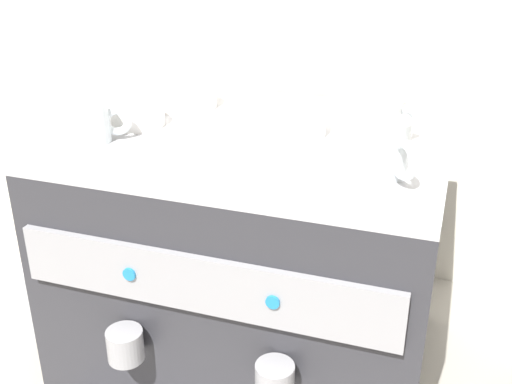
% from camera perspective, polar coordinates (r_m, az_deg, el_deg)
% --- Properties ---
extents(ground_plane, '(4.00, 4.00, 0.00)m').
position_cam_1_polar(ground_plane, '(1.27, 0.00, -14.52)').
color(ground_plane, '#9E998E').
extents(tiled_backsplash_wall, '(2.80, 0.03, 0.98)m').
position_cam_1_polar(tiled_backsplash_wall, '(1.41, 5.41, 11.79)').
color(tiled_backsplash_wall, silver).
rests_on(tiled_backsplash_wall, ground_plane).
extents(espresso_machine, '(0.62, 0.59, 0.46)m').
position_cam_1_polar(espresso_machine, '(1.13, -0.07, -5.76)').
color(espresso_machine, '#2D2D33').
rests_on(espresso_machine, ground_plane).
extents(ceramic_cup_0, '(0.09, 0.10, 0.08)m').
position_cam_1_polar(ceramic_cup_0, '(0.88, 11.71, 3.87)').
color(ceramic_cup_0, silver).
rests_on(ceramic_cup_0, espresso_machine).
extents(ceramic_cup_1, '(0.09, 0.07, 0.07)m').
position_cam_1_polar(ceramic_cup_1, '(1.00, 11.37, 6.08)').
color(ceramic_cup_1, silver).
rests_on(ceramic_cup_1, espresso_machine).
extents(ceramic_cup_2, '(0.10, 0.07, 0.06)m').
position_cam_1_polar(ceramic_cup_2, '(1.03, -14.81, 6.12)').
color(ceramic_cup_2, silver).
rests_on(ceramic_cup_2, espresso_machine).
extents(ceramic_bowl_0, '(0.12, 0.12, 0.04)m').
position_cam_1_polar(ceramic_bowl_0, '(1.18, -6.46, 8.67)').
color(ceramic_bowl_0, white).
rests_on(ceramic_bowl_0, espresso_machine).
extents(ceramic_bowl_1, '(0.10, 0.10, 0.04)m').
position_cam_1_polar(ceramic_bowl_1, '(1.09, -10.86, 6.85)').
color(ceramic_bowl_1, white).
rests_on(ceramic_bowl_1, espresso_machine).
extents(ceramic_bowl_2, '(0.10, 0.10, 0.04)m').
position_cam_1_polar(ceramic_bowl_2, '(1.10, 10.62, 7.20)').
color(ceramic_bowl_2, white).
rests_on(ceramic_bowl_2, espresso_machine).
extents(ceramic_bowl_3, '(0.13, 0.13, 0.04)m').
position_cam_1_polar(ceramic_bowl_3, '(1.03, 2.78, 6.40)').
color(ceramic_bowl_3, white).
rests_on(ceramic_bowl_3, espresso_machine).
extents(milk_pitcher, '(0.09, 0.09, 0.14)m').
position_cam_1_polar(milk_pitcher, '(1.36, -18.64, -9.08)').
color(milk_pitcher, '#B7B7BC').
rests_on(milk_pitcher, ground_plane).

